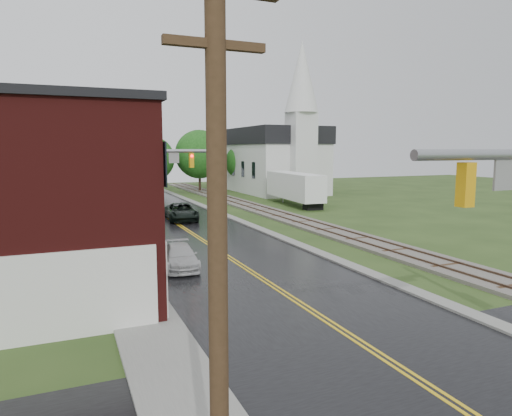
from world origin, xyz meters
TOP-DOWN VIEW (x-y plane):
  - main_road at (0.00, 30.00)m, footprint 10.00×90.00m
  - cross_road at (0.00, 2.00)m, footprint 60.00×9.00m
  - curb_right at (5.40, 35.00)m, footprint 0.80×70.00m
  - sidewalk_left at (-6.20, 25.00)m, footprint 2.40×50.00m
  - yellow_house at (-11.00, 26.00)m, footprint 8.00×7.00m
  - darkred_building at (-10.00, 35.00)m, footprint 7.00×6.00m
  - church at (20.00, 53.74)m, footprint 10.40×18.40m
  - railroad at (10.00, 35.00)m, footprint 3.20×80.00m
  - traffic_signal_far at (-3.47, 27.00)m, footprint 7.34×0.43m
  - utility_pole_a at (-6.80, 0.00)m, footprint 1.80×0.28m
  - utility_pole_b at (-6.80, 22.00)m, footprint 1.80×0.28m
  - utility_pole_c at (-6.80, 44.00)m, footprint 1.80×0.28m
  - tree_left_c at (-13.85, 39.90)m, footprint 6.00×6.00m
  - tree_left_e at (-8.85, 45.90)m, footprint 6.40×6.40m
  - suv_dark at (0.80, 33.75)m, footprint 3.01×5.67m
  - pickup_white at (-3.20, 17.60)m, footprint 2.18×4.40m
  - semi_trailer at (15.30, 39.72)m, footprint 3.40×11.60m

SIDE VIEW (x-z plane):
  - main_road at x=0.00m, z-range -0.01..0.01m
  - cross_road at x=0.00m, z-range -0.01..0.01m
  - curb_right at x=5.40m, z-range -0.06..0.06m
  - sidewalk_left at x=-6.20m, z-range -0.06..0.06m
  - railroad at x=10.00m, z-range -0.04..0.26m
  - pickup_white at x=-3.20m, z-range 0.00..1.23m
  - suv_dark at x=0.80m, z-range 0.00..1.52m
  - semi_trailer at x=15.30m, z-range 0.36..4.02m
  - darkred_building at x=-10.00m, z-range 0.00..4.40m
  - yellow_house at x=-11.00m, z-range 0.00..6.40m
  - tree_left_c at x=-13.85m, z-range 0.69..8.34m
  - utility_pole_a at x=-6.80m, z-range 0.22..9.22m
  - utility_pole_b at x=-6.80m, z-range 0.22..9.22m
  - utility_pole_c at x=-6.80m, z-range 0.22..9.22m
  - tree_left_e at x=-8.85m, z-range 0.73..8.89m
  - traffic_signal_far at x=-3.47m, z-range 1.37..8.57m
  - church at x=20.00m, z-range -4.17..15.83m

